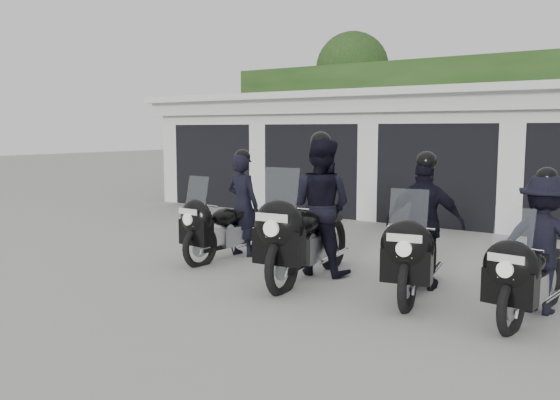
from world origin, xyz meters
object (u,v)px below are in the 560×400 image
Objects in this scene: police_bike_d at (538,251)px; police_bike_b at (314,215)px; police_bike_c at (422,232)px; police_bike_a at (231,214)px.

police_bike_b is at bearing -175.15° from police_bike_d.
police_bike_c is 1.07× the size of police_bike_d.
police_bike_c is at bearing 179.29° from police_bike_d.
police_bike_a is at bearing 164.57° from police_bike_b.
police_bike_a is 4.72m from police_bike_d.
police_bike_d is at bearing -17.87° from police_bike_c.
police_bike_c is (3.29, -0.19, 0.07)m from police_bike_a.
police_bike_c is at bearing -2.34° from police_bike_b.
police_bike_c reaches higher than police_bike_d.
police_bike_b is (1.74, -0.29, 0.17)m from police_bike_a.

